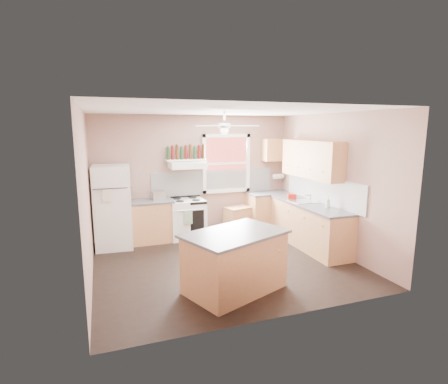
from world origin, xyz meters
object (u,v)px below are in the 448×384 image
object	(u,v)px
refrigerator	(113,207)
island	(235,263)
stove	(187,219)
toaster	(158,195)
cart	(238,220)

from	to	relation	value
refrigerator	island	distance (m)	3.11
stove	refrigerator	bearing A→B (deg)	-175.59
refrigerator	toaster	size ratio (longest dim) A/B	6.02
toaster	stove	bearing A→B (deg)	-15.72
stove	island	bearing A→B (deg)	-89.36
refrigerator	cart	bearing A→B (deg)	6.73
stove	cart	size ratio (longest dim) A/B	1.44
stove	cart	distance (m)	1.24
toaster	cart	bearing A→B (deg)	-13.92
toaster	cart	xyz separation A→B (m)	(1.84, -0.03, -0.69)
refrigerator	stove	bearing A→B (deg)	8.98
stove	toaster	bearing A→B (deg)	176.63
stove	island	size ratio (longest dim) A/B	0.62
refrigerator	stove	distance (m)	1.61
refrigerator	island	xyz separation A→B (m)	(1.61, -2.63, -0.41)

